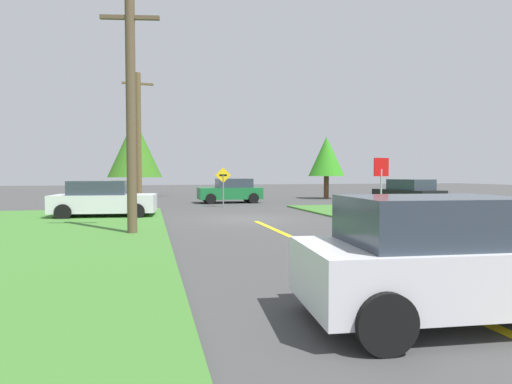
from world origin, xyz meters
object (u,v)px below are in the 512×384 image
Objects in this scene: stop_sign at (381,177)px; direction_sign at (223,183)px; car_on_crossroad at (408,193)px; parked_car_near_building at (103,199)px; utility_pole_mid at (138,139)px; car_behind_on_main_road at (447,260)px; utility_pole_near at (131,114)px; pine_tree_center at (135,148)px; car_approaching_junction at (231,191)px; oak_tree_left at (327,157)px.

direction_sign is at bearing -73.31° from stop_sign.
car_on_crossroad is 1.90× the size of direction_sign.
utility_pole_mid reaches higher than parked_car_near_building.
stop_sign is 0.63× the size of car_behind_on_main_road.
pine_tree_center is (-0.71, 24.61, 0.44)m from utility_pole_near.
utility_pole_near is (-5.79, -14.13, 2.96)m from car_approaching_junction.
parked_car_near_building is at bearing 48.03° from car_approaching_junction.
direction_sign is at bearing -145.12° from oak_tree_left.
car_on_crossroad is 1.08× the size of car_behind_on_main_road.
stop_sign reaches higher than parked_car_near_building.
car_on_crossroad is 11.20m from car_approaching_junction.
car_approaching_junction is 3.86m from direction_sign.
car_on_crossroad is 10.73m from direction_sign.
pine_tree_center is at bearing 91.66° from utility_pole_near.
utility_pole_mid reaches higher than car_approaching_junction.
direction_sign is (0.40, 19.51, 0.63)m from car_behind_on_main_road.
utility_pole_near is (1.44, -5.86, 2.95)m from parked_car_near_building.
car_approaching_junction is 23.20m from car_behind_on_main_road.
car_on_crossroad is at bearing 12.23° from parked_car_near_building.
car_behind_on_main_road is 27.81m from oak_tree_left.
utility_pole_near is at bearing 108.88° from car_on_crossroad.
car_approaching_junction is (-3.63, 12.82, -0.99)m from stop_sign.
utility_pole_mid is (-15.12, 4.44, 3.21)m from car_on_crossroad.
parked_car_near_building is 0.66× the size of pine_tree_center.
direction_sign is at bearing 66.87° from car_on_crossroad.
car_on_crossroad is 16.58m from parked_car_near_building.
parked_car_near_building is at bearing -101.90° from utility_pole_mid.
oak_tree_left is (15.36, 11.09, 2.48)m from parked_car_near_building.
car_behind_on_main_road is 0.56× the size of utility_pole_near.
car_on_crossroad is at bearing 62.82° from car_behind_on_main_road.
car_on_crossroad is at bearing -14.61° from direction_sign.
parked_car_near_building is 0.57× the size of utility_pole_mid.
oak_tree_left reaches higher than car_approaching_junction.
car_on_crossroad is 0.60× the size of utility_pole_near.
car_approaching_junction is 0.53× the size of utility_pole_mid.
direction_sign reaches higher than parked_car_near_building.
oak_tree_left is (-1.11, 9.15, 2.48)m from car_on_crossroad.
pine_tree_center is (-15.74, 16.81, 3.40)m from car_on_crossroad.
oak_tree_left is at bearing 18.60° from utility_pole_mid.
stop_sign is at bearing 68.90° from car_behind_on_main_road.
direction_sign is 0.48× the size of oak_tree_left.
stop_sign is at bearing -17.21° from parked_car_near_building.
direction_sign reaches higher than car_approaching_junction.
stop_sign is 0.53× the size of oak_tree_left.
stop_sign reaches higher than car_behind_on_main_road.
direction_sign is at bearing 71.91° from car_approaching_junction.
utility_pole_mid reaches higher than car_on_crossroad.
utility_pole_mid reaches higher than pine_tree_center.
stop_sign is 13.36m from car_approaching_junction.
car_approaching_junction is at bearing -58.18° from pine_tree_center.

